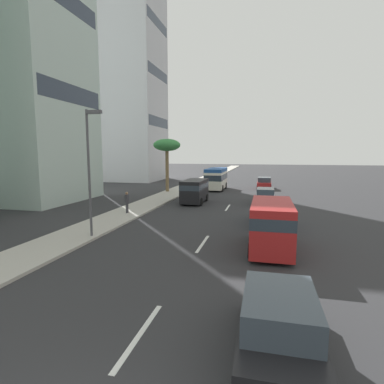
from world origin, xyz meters
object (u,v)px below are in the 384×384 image
(minibus_third, at_px, (216,178))
(palm_tree, at_px, (167,146))
(pedestrian_near_lamp, at_px, (127,201))
(street_lamp, at_px, (90,160))
(van_seventh, at_px, (272,223))
(car_second, at_px, (279,326))
(van_fifth, at_px, (195,190))
(car_lead, at_px, (264,183))
(car_sixth, at_px, (270,213))
(car_fourth, at_px, (265,196))

(minibus_third, relative_size, palm_tree, 0.94)
(pedestrian_near_lamp, relative_size, street_lamp, 0.24)
(pedestrian_near_lamp, xyz_separation_m, street_lamp, (-6.74, -1.06, 3.44))
(van_seventh, relative_size, street_lamp, 0.68)
(car_second, bearing_deg, van_fifth, 17.92)
(car_lead, bearing_deg, car_sixth, -178.77)
(car_lead, xyz_separation_m, car_sixth, (-21.58, -0.46, 0.05))
(car_second, relative_size, car_fourth, 0.97)
(car_lead, distance_m, car_sixth, 21.59)
(van_fifth, height_order, van_seventh, van_seventh)
(palm_tree, bearing_deg, van_fifth, -143.69)
(street_lamp, bearing_deg, car_fourth, -33.22)
(car_fourth, height_order, van_seventh, van_seventh)
(car_fourth, relative_size, car_sixth, 1.04)
(car_lead, relative_size, van_fifth, 0.90)
(car_fourth, bearing_deg, pedestrian_near_lamp, 126.79)
(car_lead, distance_m, minibus_third, 6.83)
(van_fifth, bearing_deg, car_lead, 154.42)
(palm_tree, height_order, street_lamp, street_lamp)
(car_lead, xyz_separation_m, street_lamp, (-27.56, 9.50, 3.77))
(car_second, height_order, van_seventh, van_seventh)
(car_fourth, relative_size, palm_tree, 0.72)
(van_seventh, bearing_deg, van_fifth, 27.51)
(van_fifth, bearing_deg, pedestrian_near_lamp, -29.36)
(pedestrian_near_lamp, bearing_deg, palm_tree, -154.64)
(car_lead, height_order, van_seventh, van_seventh)
(car_fourth, distance_m, palm_tree, 14.20)
(van_seventh, bearing_deg, street_lamp, 90.69)
(van_fifth, height_order, street_lamp, street_lamp)
(van_seventh, bearing_deg, palm_tree, 30.67)
(car_second, height_order, car_fourth, car_second)
(car_lead, relative_size, van_seventh, 0.86)
(minibus_third, bearing_deg, car_lead, 112.62)
(car_second, relative_size, street_lamp, 0.63)
(car_second, bearing_deg, minibus_third, 11.50)
(minibus_third, xyz_separation_m, van_seventh, (-24.84, -6.73, -0.16))
(car_lead, height_order, van_fifth, van_fifth)
(car_lead, distance_m, pedestrian_near_lamp, 23.35)
(minibus_third, distance_m, car_sixth, 20.14)
(car_lead, height_order, pedestrian_near_lamp, pedestrian_near_lamp)
(car_sixth, height_order, van_seventh, van_seventh)
(pedestrian_near_lamp, bearing_deg, car_lead, 173.67)
(street_lamp, bearing_deg, car_lead, -19.01)
(car_fourth, distance_m, van_fifth, 6.89)
(car_second, bearing_deg, van_seventh, 0.24)
(car_second, distance_m, car_sixth, 14.28)
(car_fourth, bearing_deg, minibus_third, 32.22)
(pedestrian_near_lamp, bearing_deg, van_seventh, 79.59)
(palm_tree, bearing_deg, street_lamp, -173.84)
(minibus_third, xyz_separation_m, van_fifth, (-11.22, 0.36, -0.26))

